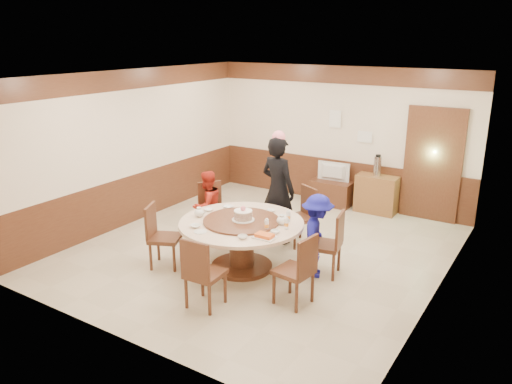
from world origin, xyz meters
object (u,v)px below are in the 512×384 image
Objects in this scene: television at (332,172)px; banquet_table at (242,235)px; tv_stand at (331,193)px; birthday_cake at (243,215)px; person_red at (207,206)px; person_blue at (317,236)px; shrimp_platter at (265,236)px; person_standing at (278,190)px; side_cabinet at (377,194)px; thermos at (377,166)px.

banquet_table is at bearing 88.34° from television.
birthday_cake is at bearing -87.82° from tv_stand.
birthday_cake reaches higher than television.
person_red is 3.03m from television.
person_blue reaches higher than television.
person_red reaches higher than shrimp_platter.
person_blue is at bearing 107.00° from television.
tv_stand is at bearing 100.61° from shrimp_platter.
person_blue is 3.69× the size of birthday_cake.
tv_stand is (-0.01, 2.25, -0.66)m from person_standing.
person_red reaches higher than side_cabinet.
television reaches higher than banquet_table.
person_blue is at bearing 154.52° from person_standing.
person_blue is 1.45× the size of tv_stand.
birthday_cake is at bearing 106.35° from person_standing.
person_blue is at bearing 60.67° from shrimp_platter.
person_standing is at bearing 114.08° from shrimp_platter.
person_standing is 5.44× the size of birthday_cake.
banquet_table is 1.50× the size of person_blue.
shrimp_platter reaches higher than banquet_table.
person_blue is (2.17, -0.23, 0.01)m from person_red.
side_cabinet is at bearing 157.37° from person_red.
shrimp_platter reaches higher than side_cabinet.
person_standing is 2.27× the size of side_cabinet.
tv_stand is at bearing -2.18° from person_blue.
tv_stand is at bearing 91.69° from banquet_table.
banquet_table is at bearing 150.13° from shrimp_platter.
person_red is 1.42× the size of tv_stand.
tv_stand is (-0.72, 3.83, -0.53)m from shrimp_platter.
side_cabinet is at bearing 0.00° from thermos.
birthday_cake is 0.49× the size of television.
birthday_cake reaches higher than shrimp_platter.
thermos is (-0.22, 3.11, 0.32)m from person_blue.
television is 1.78× the size of thermos.
person_blue is at bearing 21.47° from birthday_cake.
television is at bearing 91.69° from banquet_table.
birthday_cake reaches higher than tv_stand.
television is at bearing -178.14° from thermos.
person_standing is at bearing -112.29° from side_cabinet.
banquet_table is 3.49m from tv_stand.
side_cabinet is at bearing 76.48° from banquet_table.
side_cabinet is at bearing -101.57° from person_standing.
thermos reaches higher than banquet_table.
television is (-1.14, 3.08, 0.08)m from person_blue.
shrimp_platter is 3.87m from thermos.
person_blue is at bearing -86.40° from side_cabinet.
person_standing reaches higher than birthday_cake.
television is at bearing 100.61° from shrimp_platter.
side_cabinet is (0.81, 3.50, -0.48)m from birthday_cake.
banquet_table is 1.29m from person_standing.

